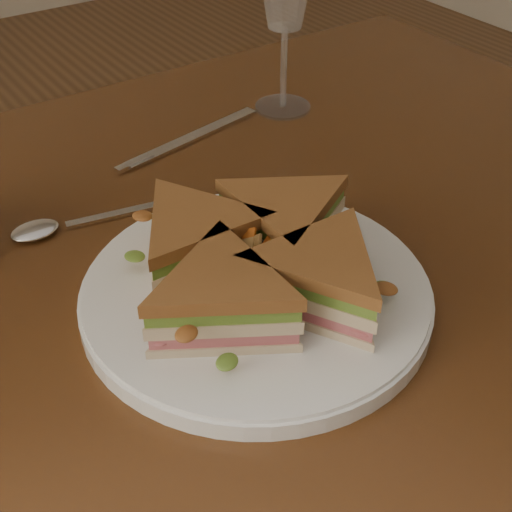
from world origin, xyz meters
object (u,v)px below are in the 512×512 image
(plate, at_px, (256,294))
(spoon, at_px, (59,226))
(sandwich_wedges, at_px, (256,261))
(knife, at_px, (185,142))
(table, at_px, (206,326))

(plate, bearing_deg, spoon, 116.91)
(plate, distance_m, sandwich_wedges, 0.04)
(plate, distance_m, spoon, 0.22)
(plate, height_order, knife, plate)
(sandwich_wedges, height_order, spoon, sandwich_wedges)
(table, distance_m, spoon, 0.18)
(table, relative_size, sandwich_wedges, 4.15)
(table, relative_size, spoon, 6.59)
(spoon, xyz_separation_m, knife, (0.19, 0.09, -0.00))
(plate, distance_m, knife, 0.30)
(plate, relative_size, knife, 1.42)
(sandwich_wedges, xyz_separation_m, spoon, (-0.10, 0.20, -0.04))
(table, height_order, spoon, spoon)
(plate, xyz_separation_m, spoon, (-0.10, 0.20, -0.00))
(plate, xyz_separation_m, sandwich_wedges, (-0.00, -0.00, 0.04))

